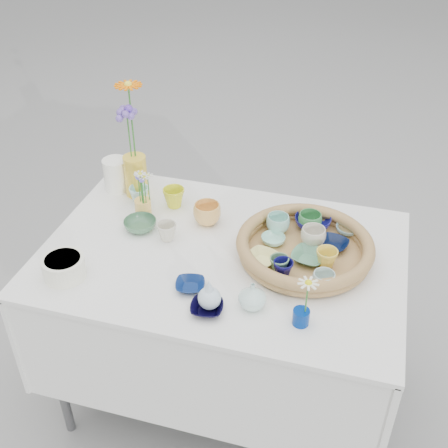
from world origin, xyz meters
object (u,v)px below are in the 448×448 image
(display_table, at_px, (223,391))
(bud_vase_seafoam, at_px, (252,296))
(wicker_tray, at_px, (305,248))
(tall_vase_yellow, at_px, (136,176))

(display_table, distance_m, bud_vase_seafoam, 0.86)
(display_table, relative_size, wicker_tray, 2.66)
(wicker_tray, relative_size, tall_vase_yellow, 2.79)
(wicker_tray, height_order, bud_vase_seafoam, bud_vase_seafoam)
(display_table, distance_m, wicker_tray, 0.85)
(display_table, relative_size, tall_vase_yellow, 7.41)
(tall_vase_yellow, bearing_deg, wicker_tray, -17.22)
(bud_vase_seafoam, bearing_deg, tall_vase_yellow, 139.54)
(bud_vase_seafoam, distance_m, tall_vase_yellow, 0.79)
(display_table, height_order, tall_vase_yellow, tall_vase_yellow)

